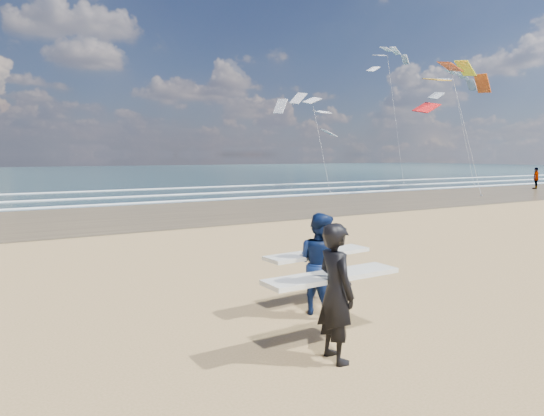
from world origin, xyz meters
TOP-DOWN VIEW (x-y plane):
  - wet_sand_strip at (20.00, 18.00)m, footprint 220.00×12.00m
  - ocean at (20.00, 72.00)m, footprint 220.00×100.00m
  - foam_breakers at (20.00, 28.10)m, footprint 220.00×11.70m
  - surfer_near at (0.05, -0.60)m, footprint 2.21×1.01m
  - surfer_far at (1.03, 1.14)m, footprint 2.23×1.21m
  - beachgoer_1 at (35.78, 18.28)m, footprint 1.16×0.75m
  - kite_0 at (26.46, 18.95)m, footprint 7.91×4.97m
  - kite_1 at (19.34, 26.94)m, footprint 6.30×4.79m
  - kite_2 at (36.95, 27.27)m, footprint 6.54×4.82m
  - kite_5 at (32.24, 31.68)m, footprint 5.58×4.71m

SIDE VIEW (x-z plane):
  - wet_sand_strip at x=20.00m, z-range 0.00..0.01m
  - ocean at x=20.00m, z-range 0.00..0.02m
  - foam_breakers at x=20.00m, z-range 0.02..0.08m
  - beachgoer_1 at x=35.78m, z-range 0.00..1.83m
  - surfer_far at x=1.03m, z-range 0.01..1.87m
  - surfer_near at x=0.05m, z-range 0.01..1.98m
  - kite_1 at x=19.34m, z-range 0.65..9.31m
  - kite_0 at x=26.46m, z-range 1.36..12.47m
  - kite_2 at x=36.95m, z-range 0.92..13.50m
  - kite_5 at x=32.24m, z-range 0.57..15.60m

